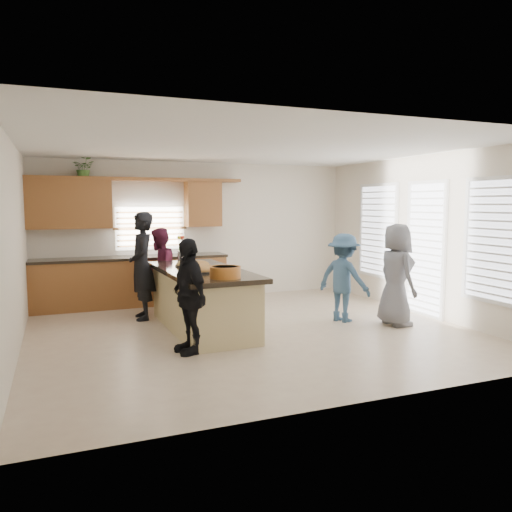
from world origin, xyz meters
name	(u,v)px	position (x,y,z in m)	size (l,w,h in m)	color
floor	(251,331)	(0.00, 0.00, 0.00)	(6.50, 6.50, 0.00)	beige
room_shell	(251,208)	(0.00, 0.00, 1.90)	(6.52, 6.02, 2.81)	silver
back_cabinetry	(129,258)	(-1.47, 2.73, 0.91)	(4.08, 0.66, 2.46)	#94612B
right_wall_glazing	(427,240)	(3.22, -0.13, 1.34)	(0.06, 4.00, 2.25)	white
island	(202,301)	(-0.66, 0.39, 0.45)	(1.23, 2.73, 0.95)	#D3BF83
platter_front	(202,270)	(-0.76, 0.07, 0.98)	(0.47, 0.47, 0.19)	black
platter_mid	(199,265)	(-0.62, 0.71, 0.98)	(0.36, 0.36, 0.15)	black
platter_back	(185,264)	(-0.81, 0.86, 0.98)	(0.34, 0.34, 0.14)	black
salad_bowl	(225,272)	(-0.62, -0.62, 1.04)	(0.43, 0.43, 0.16)	orange
clear_cup	(235,272)	(-0.43, -0.47, 1.01)	(0.09, 0.09, 0.11)	white
plate_stack	(187,262)	(-0.68, 1.28, 0.98)	(0.22, 0.22, 0.05)	#AE91D4
flower_vase	(181,248)	(-0.69, 1.64, 1.18)	(0.14, 0.14, 0.45)	silver
potted_plant	(84,168)	(-2.22, 2.82, 2.61)	(0.38, 0.33, 0.42)	#46772F
woman_left_back	(142,266)	(-1.42, 1.46, 0.91)	(0.67, 0.44, 1.82)	black
woman_left_mid	(160,269)	(-0.99, 2.12, 0.76)	(0.74, 0.57, 1.52)	#5D1C34
woman_left_front	(189,296)	(-1.16, -0.73, 0.76)	(0.89, 0.37, 1.52)	black
woman_right_back	(344,278)	(1.68, 0.05, 0.73)	(0.95, 0.55, 1.47)	#32516D
woman_right_front	(396,275)	(2.32, -0.49, 0.82)	(0.80, 0.52, 1.65)	slate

